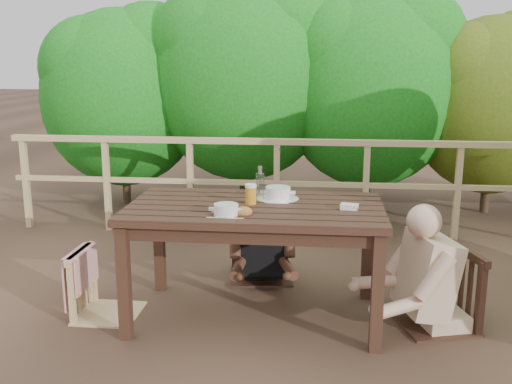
# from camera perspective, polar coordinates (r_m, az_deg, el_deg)

# --- Properties ---
(ground) EXTENTS (60.00, 60.00, 0.00)m
(ground) POSITION_cam_1_polar(r_m,az_deg,el_deg) (4.30, -0.07, -11.94)
(ground) COLOR brown
(ground) RESTS_ON ground
(table) EXTENTS (1.74, 0.98, 0.80)m
(table) POSITION_cam_1_polar(r_m,az_deg,el_deg) (4.14, -0.08, -6.88)
(table) COLOR #311D14
(table) RESTS_ON ground
(chair_left) EXTENTS (0.45, 0.45, 0.89)m
(chair_left) POSITION_cam_1_polar(r_m,az_deg,el_deg) (4.29, -14.33, -5.95)
(chair_left) COLOR tan
(chair_left) RESTS_ON ground
(chair_far) EXTENTS (0.58, 0.58, 1.03)m
(chair_far) POSITION_cam_1_polar(r_m,az_deg,el_deg) (4.85, 0.48, -2.54)
(chair_far) COLOR #311D14
(chair_far) RESTS_ON ground
(chair_right) EXTENTS (0.62, 0.62, 1.00)m
(chair_right) POSITION_cam_1_polar(r_m,az_deg,el_deg) (4.17, 17.27, -5.89)
(chair_right) COLOR #311D14
(chair_right) RESTS_ON ground
(woman) EXTENTS (0.59, 0.69, 1.26)m
(woman) POSITION_cam_1_polar(r_m,az_deg,el_deg) (4.84, 0.50, -1.18)
(woman) COLOR black
(woman) RESTS_ON ground
(diner_right) EXTENTS (0.83, 0.74, 1.42)m
(diner_right) POSITION_cam_1_polar(r_m,az_deg,el_deg) (4.12, 17.87, -3.14)
(diner_right) COLOR #CFAD8D
(diner_right) RESTS_ON ground
(railing) EXTENTS (5.60, 0.10, 1.01)m
(railing) POSITION_cam_1_polar(r_m,az_deg,el_deg) (6.03, 2.02, 0.43)
(railing) COLOR tan
(railing) RESTS_ON ground
(hedge_row) EXTENTS (6.60, 1.60, 3.80)m
(hedge_row) POSITION_cam_1_polar(r_m,az_deg,el_deg) (7.08, 6.18, 13.57)
(hedge_row) COLOR #186C17
(hedge_row) RESTS_ON ground
(soup_near) EXTENTS (0.26, 0.26, 0.09)m
(soup_near) POSITION_cam_1_polar(r_m,az_deg,el_deg) (3.76, -2.92, -1.82)
(soup_near) COLOR white
(soup_near) RESTS_ON table
(soup_far) EXTENTS (0.30, 0.30, 0.10)m
(soup_far) POSITION_cam_1_polar(r_m,az_deg,el_deg) (4.20, 2.13, -0.17)
(soup_far) COLOR silver
(soup_far) RESTS_ON table
(bread_roll) EXTENTS (0.12, 0.09, 0.07)m
(bread_roll) POSITION_cam_1_polar(r_m,az_deg,el_deg) (3.77, -1.24, -1.93)
(bread_roll) COLOR #A46735
(bread_roll) RESTS_ON table
(beer_glass) EXTENTS (0.08, 0.08, 0.15)m
(beer_glass) POSITION_cam_1_polar(r_m,az_deg,el_deg) (4.04, -0.51, -0.31)
(beer_glass) COLOR orange
(beer_glass) RESTS_ON table
(bottle) EXTENTS (0.06, 0.06, 0.26)m
(bottle) POSITION_cam_1_polar(r_m,az_deg,el_deg) (4.13, 0.40, 0.75)
(bottle) COLOR white
(bottle) RESTS_ON table
(butter_tub) EXTENTS (0.13, 0.11, 0.05)m
(butter_tub) POSITION_cam_1_polar(r_m,az_deg,el_deg) (3.96, 9.02, -1.52)
(butter_tub) COLOR white
(butter_tub) RESTS_ON table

